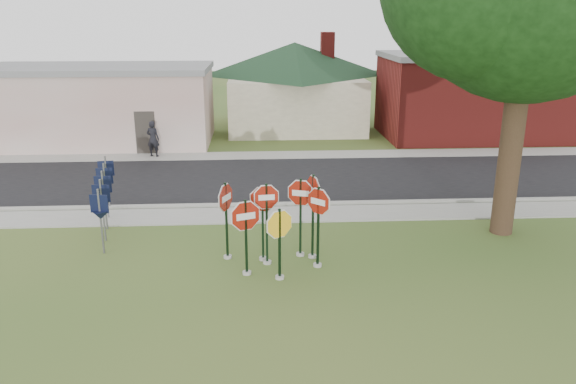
{
  "coord_description": "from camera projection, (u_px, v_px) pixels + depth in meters",
  "views": [
    {
      "loc": [
        -0.4,
        -13.15,
        6.75
      ],
      "look_at": [
        0.45,
        2.0,
        1.97
      ],
      "focal_mm": 35.0,
      "sensor_mm": 36.0,
      "label": 1
    }
  ],
  "objects": [
    {
      "name": "stop_sign_far_left",
      "position": [
        226.0,
        210.0,
        15.91
      ],
      "size": [
        0.47,
        1.02,
        2.41
      ],
      "color": "#A4A19A",
      "rests_on": "ground"
    },
    {
      "name": "stop_sign_back_left",
      "position": [
        263.0,
        214.0,
        15.81
      ],
      "size": [
        1.0,
        0.24,
        2.34
      ],
      "color": "#A4A19A",
      "rests_on": "ground"
    },
    {
      "name": "curb",
      "position": [
        269.0,
        205.0,
        20.75
      ],
      "size": [
        60.0,
        0.2,
        0.14
      ],
      "primitive_type": "cube",
      "color": "gray",
      "rests_on": "ground"
    },
    {
      "name": "stop_sign_center",
      "position": [
        267.0,
        214.0,
        15.54
      ],
      "size": [
        0.97,
        0.24,
        2.48
      ],
      "color": "#A4A19A",
      "rests_on": "ground"
    },
    {
      "name": "sidewalk_near",
      "position": [
        270.0,
        215.0,
        19.81
      ],
      "size": [
        60.0,
        1.6,
        0.06
      ],
      "primitive_type": "cube",
      "color": "gray",
      "rests_on": "ground"
    },
    {
      "name": "route_sign_row",
      "position": [
        104.0,
        194.0,
        18.21
      ],
      "size": [
        1.43,
        4.63,
        2.0
      ],
      "color": "#59595E",
      "rests_on": "ground"
    },
    {
      "name": "stop_sign_yellow",
      "position": [
        280.0,
        236.0,
        14.7
      ],
      "size": [
        0.94,
        0.54,
        2.09
      ],
      "color": "#A4A19A",
      "rests_on": "ground"
    },
    {
      "name": "building_brick",
      "position": [
        473.0,
        95.0,
        32.12
      ],
      "size": [
        10.2,
        6.2,
        4.75
      ],
      "color": "maroon",
      "rests_on": "ground"
    },
    {
      "name": "stop_sign_right",
      "position": [
        318.0,
        216.0,
        15.36
      ],
      "size": [
        0.76,
        0.73,
        2.45
      ],
      "color": "#A4A19A",
      "rests_on": "ground"
    },
    {
      "name": "stop_sign_left",
      "position": [
        246.0,
        227.0,
        14.92
      ],
      "size": [
        1.07,
        0.43,
        2.26
      ],
      "color": "#A4A19A",
      "rests_on": "ground"
    },
    {
      "name": "ground",
      "position": [
        275.0,
        287.0,
        14.58
      ],
      "size": [
        120.0,
        120.0,
        0.0
      ],
      "primitive_type": "plane",
      "color": "#365821",
      "rests_on": "ground"
    },
    {
      "name": "pedestrian",
      "position": [
        153.0,
        139.0,
        27.65
      ],
      "size": [
        0.75,
        0.6,
        1.79
      ],
      "primitive_type": "imported",
      "rotation": [
        0.0,
        0.0,
        2.85
      ],
      "color": "black",
      "rests_on": "sidewalk_far"
    },
    {
      "name": "building_stucco",
      "position": [
        99.0,
        104.0,
        30.59
      ],
      "size": [
        12.2,
        6.2,
        4.2
      ],
      "color": "beige",
      "rests_on": "ground"
    },
    {
      "name": "stop_sign_back_right",
      "position": [
        301.0,
        207.0,
        16.07
      ],
      "size": [
        1.02,
        0.33,
        2.47
      ],
      "color": "#A4A19A",
      "rests_on": "ground"
    },
    {
      "name": "building_house",
      "position": [
        295.0,
        68.0,
        34.54
      ],
      "size": [
        11.6,
        11.6,
        6.2
      ],
      "color": "beige",
      "rests_on": "ground"
    },
    {
      "name": "sidewalk_far",
      "position": [
        265.0,
        156.0,
        28.19
      ],
      "size": [
        60.0,
        1.6,
        0.06
      ],
      "primitive_type": "cube",
      "color": "gray",
      "rests_on": "ground"
    },
    {
      "name": "stop_sign_far_right",
      "position": [
        313.0,
        204.0,
        15.89
      ],
      "size": [
        0.41,
        1.11,
        2.64
      ],
      "color": "#A4A19A",
      "rests_on": "ground"
    },
    {
      "name": "road",
      "position": [
        267.0,
        180.0,
        24.09
      ],
      "size": [
        60.0,
        7.0,
        0.04
      ],
      "primitive_type": "cube",
      "color": "black",
      "rests_on": "ground"
    }
  ]
}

